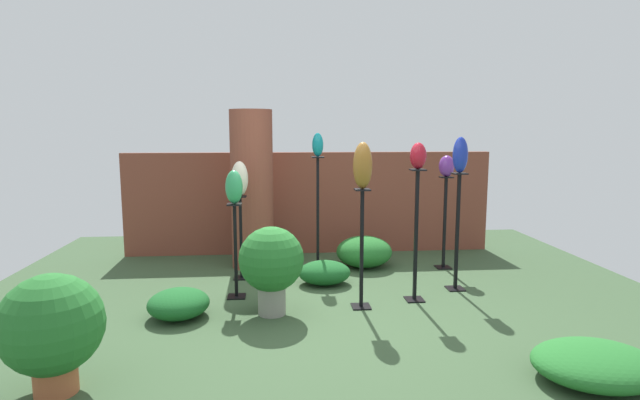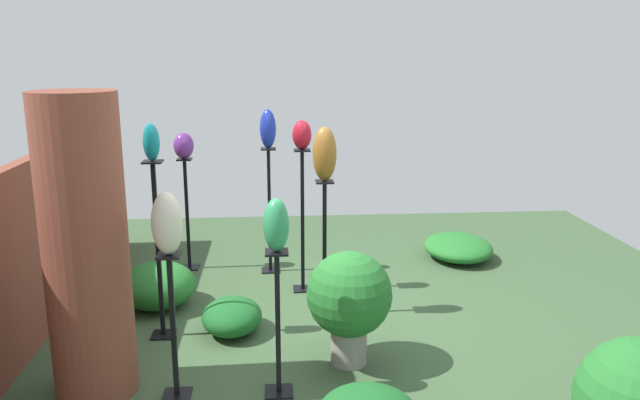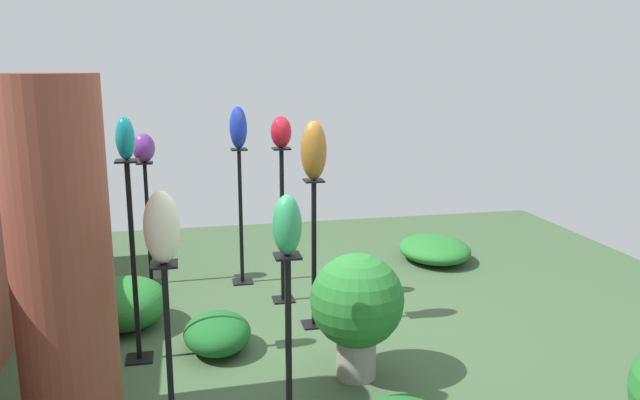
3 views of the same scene
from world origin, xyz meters
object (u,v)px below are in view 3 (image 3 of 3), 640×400
art_vase_teal (125,138)px  art_vase_violet (144,148)px  pedestal_teal (134,270)px  pedestal_cobalt (241,222)px  potted_plant_back_center (357,305)px  brick_pillar (62,262)px  pedestal_ruby (282,232)px  art_vase_ruby (281,132)px  pedestal_jade (289,344)px  art_vase_cobalt (238,128)px  pedestal_ivory (169,355)px  art_vase_ivory (162,227)px  art_vase_bronze (314,150)px  pedestal_violet (149,229)px  art_vase_jade (287,225)px  pedestal_bronze (314,260)px

art_vase_teal → art_vase_violet: art_vase_teal is taller
pedestal_teal → pedestal_cobalt: 1.83m
potted_plant_back_center → brick_pillar: bearing=98.4°
brick_pillar → pedestal_cobalt: 2.79m
pedestal_ruby → art_vase_ruby: (0.00, 0.00, 0.93)m
pedestal_jade → art_vase_cobalt: (2.59, 0.06, 1.12)m
pedestal_ivory → art_vase_ivory: 0.80m
pedestal_ivory → art_vase_bronze: size_ratio=2.20×
art_vase_teal → potted_plant_back_center: (-0.60, -1.55, -1.15)m
pedestal_jade → art_vase_teal: size_ratio=3.49×
art_vase_violet → potted_plant_back_center: size_ratio=0.31×
pedestal_ivory → art_vase_ivory: (0.00, 0.00, 0.80)m
pedestal_violet → art_vase_jade: bearing=-160.3°
pedestal_bronze → art_vase_ruby: bearing=15.1°
pedestal_jade → potted_plant_back_center: bearing=-53.8°
pedestal_bronze → potted_plant_back_center: pedestal_bronze is taller
pedestal_cobalt → art_vase_teal: 2.11m
pedestal_bronze → pedestal_jade: pedestal_bronze is taller
pedestal_bronze → art_vase_teal: art_vase_teal is taller
art_vase_violet → art_vase_ruby: bearing=-121.1°
pedestal_teal → pedestal_cobalt: bearing=-30.6°
pedestal_violet → art_vase_bronze: size_ratio=2.60×
art_vase_ivory → pedestal_ruby: bearing=-26.8°
pedestal_ruby → art_vase_teal: size_ratio=4.76×
art_vase_bronze → art_vase_violet: (1.39, 1.43, -0.12)m
pedestal_ruby → art_vase_jade: size_ratio=3.94×
pedestal_bronze → pedestal_cobalt: (1.23, 0.51, 0.06)m
pedestal_ruby → art_vase_jade: bearing=172.2°
pedestal_teal → art_vase_violet: (1.74, -0.01, 0.69)m
pedestal_bronze → art_vase_cobalt: (1.23, 0.51, 1.02)m
art_vase_jade → art_vase_ruby: size_ratio=1.30×
art_vase_bronze → pedestal_cobalt: bearing=22.5°
pedestal_ivory → art_vase_teal: size_ratio=3.47×
art_vase_cobalt → pedestal_jade: bearing=-178.6°
brick_pillar → pedestal_teal: brick_pillar is taller
brick_pillar → pedestal_bronze: (1.23, -1.76, -0.49)m
pedestal_ruby → pedestal_violet: bearing=58.9°
brick_pillar → art_vase_bronze: bearing=-55.0°
brick_pillar → pedestal_ivory: brick_pillar is taller
pedestal_ivory → pedestal_bronze: bearing=-41.0°
pedestal_bronze → pedestal_ruby: bearing=15.1°
pedestal_bronze → pedestal_cobalt: bearing=22.5°
pedestal_cobalt → pedestal_jade: bearing=-178.6°
pedestal_cobalt → pedestal_violet: bearing=79.9°
art_vase_ivory → art_vase_bronze: 1.81m
art_vase_teal → art_vase_ruby: 1.61m
art_vase_ivory → art_vase_violet: 2.76m
pedestal_teal → art_vase_ruby: size_ratio=5.38×
art_vase_bronze → potted_plant_back_center: (-0.95, -0.11, -0.98)m
pedestal_bronze → pedestal_jade: (-1.36, 0.44, -0.10)m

